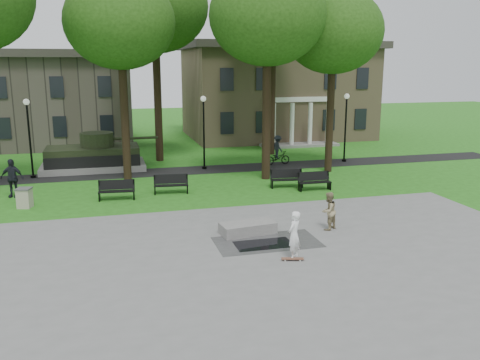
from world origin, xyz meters
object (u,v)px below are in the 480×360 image
(friend_watching, at_px, (328,211))
(concrete_block, at_px, (248,228))
(trash_bin, at_px, (25,198))
(skateboarder, at_px, (294,235))
(park_bench_0, at_px, (116,190))
(cyclist, at_px, (278,153))

(friend_watching, bearing_deg, concrete_block, -37.10)
(friend_watching, xyz_separation_m, trash_bin, (-12.59, 6.83, -0.33))
(skateboarder, relative_size, friend_watching, 1.08)
(concrete_block, relative_size, trash_bin, 2.29)
(skateboarder, distance_m, park_bench_0, 11.41)
(friend_watching, height_order, park_bench_0, friend_watching)
(friend_watching, bearing_deg, park_bench_0, -71.55)
(skateboarder, xyz_separation_m, trash_bin, (-10.08, 9.44, -0.39))
(trash_bin, bearing_deg, friend_watching, -28.49)
(trash_bin, bearing_deg, park_bench_0, 5.01)
(skateboarder, relative_size, park_bench_0, 0.94)
(skateboarder, relative_size, cyclist, 0.85)
(cyclist, height_order, trash_bin, cyclist)
(park_bench_0, height_order, trash_bin, park_bench_0)
(skateboarder, height_order, cyclist, cyclist)
(cyclist, xyz_separation_m, park_bench_0, (-10.86, -6.55, -0.30))
(concrete_block, distance_m, cyclist, 14.63)
(skateboarder, height_order, friend_watching, skateboarder)
(skateboarder, distance_m, trash_bin, 13.82)
(cyclist, distance_m, trash_bin, 16.65)
(friend_watching, bearing_deg, skateboarder, 15.60)
(park_bench_0, bearing_deg, skateboarder, -54.12)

